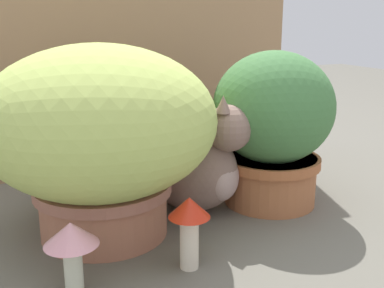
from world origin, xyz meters
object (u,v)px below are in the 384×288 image
grass_planter (100,132)px  mushroom_ornament_red (189,220)px  cat (195,164)px  leafy_planter (273,125)px  mushroom_ornament_pink (71,241)px

grass_planter → mushroom_ornament_red: grass_planter is taller
grass_planter → cat: size_ratio=1.35×
cat → mushroom_ornament_red: size_ratio=2.55×
grass_planter → leafy_planter: size_ratio=1.27×
mushroom_ornament_red → mushroom_ornament_pink: mushroom_ornament_red is taller
leafy_planter → mushroom_ornament_red: leafy_planter is taller
cat → mushroom_ornament_pink: 0.43m
grass_planter → mushroom_ornament_red: bearing=-62.3°
cat → mushroom_ornament_pink: (-0.35, -0.26, -0.02)m
grass_planter → leafy_planter: grass_planter is taller
cat → mushroom_ornament_red: (-0.13, -0.26, -0.02)m
leafy_planter → cat: (-0.20, 0.03, -0.09)m
mushroom_ornament_red → grass_planter: bearing=117.7°
grass_planter → cat: grass_planter is taller
mushroom_ornament_pink → mushroom_ornament_red: bearing=0.2°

